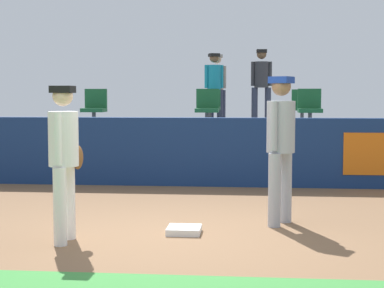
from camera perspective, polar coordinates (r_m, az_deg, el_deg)
The scene contains 14 objects.
ground_plane at distance 7.35m, azimuth -1.95°, elevation -8.54°, with size 60.00×60.00×0.00m, color brown.
first_base at distance 7.51m, azimuth -0.73°, elevation -7.93°, with size 0.40×0.40×0.08m, color white.
player_fielder_home at distance 7.08m, azimuth -11.67°, elevation -0.77°, with size 0.34×0.55×1.76m.
player_runner_visitor at distance 7.95m, azimuth 8.17°, elevation 0.42°, with size 0.48×0.48×1.89m.
field_wall at distance 11.29m, azimuth 0.81°, elevation -0.72°, with size 18.00×0.26×1.25m.
bleacher_platform at distance 13.86m, azimuth 1.60°, elevation -0.37°, with size 18.00×4.80×0.95m, color #59595E.
seat_front_left at distance 13.06m, azimuth -8.95°, elevation 3.43°, with size 0.47×0.44×0.84m.
seat_back_right at distance 14.50m, azimuth 10.09°, elevation 3.52°, with size 0.46×0.44×0.84m.
seat_front_center at distance 12.68m, azimuth 1.42°, elevation 3.45°, with size 0.47×0.44×0.84m.
seat_front_right at distance 12.71m, azimuth 10.79°, elevation 3.37°, with size 0.47×0.44×0.84m.
seat_back_center at distance 14.48m, azimuth 1.70°, elevation 3.59°, with size 0.46×0.44×0.84m.
spectator_hooded at distance 15.04m, azimuth 2.04°, elevation 5.60°, with size 0.45×0.42×1.71m.
spectator_capped at distance 15.22m, azimuth 6.41°, elevation 5.78°, with size 0.51×0.36×1.81m.
spectator_casual at distance 15.32m, azimuth 2.30°, elevation 5.56°, with size 0.45×0.41×1.70m.
Camera 1 is at (0.93, -7.09, 1.67)m, focal length 57.94 mm.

